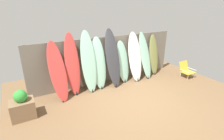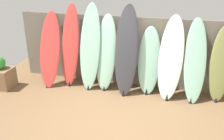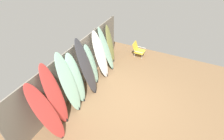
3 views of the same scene
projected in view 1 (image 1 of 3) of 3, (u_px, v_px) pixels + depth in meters
ground at (138, 103)px, 5.58m from camera, size 7.68×7.68×0.00m
fence_back at (108, 59)px, 6.89m from camera, size 6.08×0.11×1.80m
surfboard_red_0 at (58, 72)px, 5.55m from camera, size 0.62×0.83×1.89m
surfboard_red_1 at (72, 65)px, 5.86m from camera, size 0.51×0.57×2.11m
surfboard_seafoam_2 at (89, 62)px, 6.05m from camera, size 0.54×0.58×2.14m
surfboard_seafoam_3 at (99, 63)px, 6.31m from camera, size 0.56×0.53×1.89m
surfboard_charcoal_4 at (113, 59)px, 6.44m from camera, size 0.59×0.68×2.14m
surfboard_seafoam_5 at (123, 62)px, 6.89m from camera, size 0.57×0.51×1.63m
surfboard_white_6 at (135, 57)px, 6.98m from camera, size 0.61×0.68×1.94m
surfboard_seafoam_7 at (145, 56)px, 7.26m from camera, size 0.57×0.73×1.89m
surfboard_olive_8 at (154, 55)px, 7.63m from camera, size 0.49×0.44×1.74m
beach_chair at (186, 69)px, 7.47m from camera, size 0.50×0.55×0.65m
planter_box at (22, 107)px, 4.75m from camera, size 0.62×0.49×0.84m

